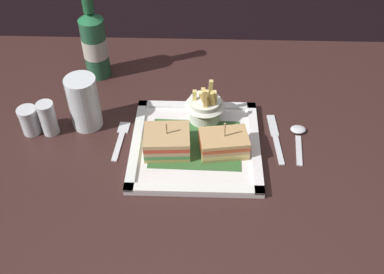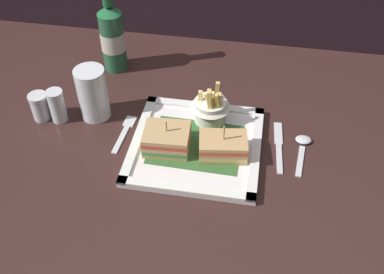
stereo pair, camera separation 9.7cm
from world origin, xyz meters
name	(u,v)px [view 1 (the left image)]	position (x,y,z in m)	size (l,w,h in m)	color
dining_table	(189,189)	(0.00, 0.00, 0.64)	(1.37, 0.92, 0.76)	#361F1D
square_plate	(196,145)	(0.01, 0.02, 0.76)	(0.28, 0.28, 0.02)	white
sandwich_half_left	(167,141)	(-0.05, 0.00, 0.79)	(0.10, 0.08, 0.08)	tan
sandwich_half_right	(224,143)	(0.07, 0.00, 0.79)	(0.11, 0.08, 0.08)	tan
fries_cup	(205,105)	(0.03, 0.10, 0.81)	(0.09, 0.09, 0.10)	white
beer_bottle	(94,42)	(-0.24, 0.28, 0.85)	(0.06, 0.06, 0.26)	#285F3E
water_glass	(84,105)	(-0.23, 0.09, 0.81)	(0.07, 0.07, 0.13)	silver
fork	(121,138)	(-0.15, 0.04, 0.76)	(0.03, 0.12, 0.00)	silver
knife	(275,136)	(0.19, 0.06, 0.76)	(0.02, 0.16, 0.00)	silver
spoon	(298,134)	(0.24, 0.06, 0.76)	(0.04, 0.12, 0.01)	silver
salt_shaker	(30,122)	(-0.35, 0.06, 0.79)	(0.04, 0.04, 0.07)	silver
pepper_shaker	(48,120)	(-0.31, 0.06, 0.79)	(0.04, 0.04, 0.08)	silver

